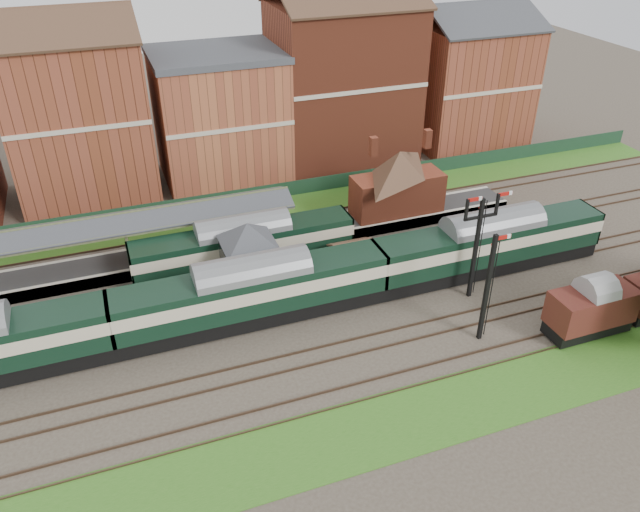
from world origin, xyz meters
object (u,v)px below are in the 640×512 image
object	(u,v)px
platform_railcar	(244,246)
goods_van_a	(591,309)
signal_box	(249,258)
semaphore_bracket	(477,242)
dmu_train	(253,292)

from	to	relation	value
platform_railcar	goods_van_a	xyz separation A→B (m)	(19.70, -15.50, -0.31)
platform_railcar	goods_van_a	size ratio (longest dim) A/B	2.96
signal_box	platform_railcar	bearing A→B (deg)	83.12
platform_railcar	goods_van_a	bearing A→B (deg)	-38.20
semaphore_bracket	dmu_train	distance (m)	16.01
goods_van_a	signal_box	bearing A→B (deg)	148.63
platform_railcar	goods_van_a	world-z (taller)	platform_railcar
semaphore_bracket	platform_railcar	distance (m)	17.35
platform_railcar	signal_box	bearing A→B (deg)	-96.88
semaphore_bracket	goods_van_a	distance (m)	8.64
semaphore_bracket	goods_van_a	size ratio (longest dim) A/B	1.41
signal_box	dmu_train	xyz separation A→B (m)	(-0.63, -3.25, -0.68)
dmu_train	platform_railcar	world-z (taller)	dmu_train
signal_box	semaphore_bracket	xyz separation A→B (m)	(15.04, -5.75, 1.44)
signal_box	goods_van_a	bearing A→B (deg)	-31.37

